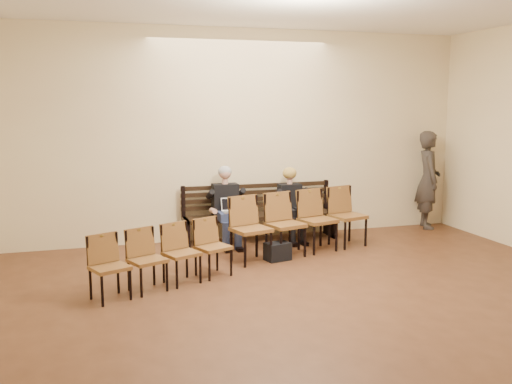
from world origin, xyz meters
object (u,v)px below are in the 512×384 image
seated_man (227,208)px  water_bottle (302,209)px  laptop (233,213)px  chair_row_back (165,257)px  bag (278,251)px  bench (261,227)px  chair_row_front (302,223)px  passerby (428,173)px  seated_woman (292,209)px

seated_man → water_bottle: (1.19, -0.29, -0.04)m
water_bottle → laptop: bearing=176.2°
chair_row_back → bag: bearing=0.6°
bench → water_bottle: size_ratio=10.33×
water_bottle → chair_row_front: size_ratio=0.11×
bag → water_bottle: bearing=49.3°
passerby → chair_row_back: size_ratio=1.09×
seated_man → bag: (0.50, -1.09, -0.48)m
bench → bag: size_ratio=7.32×
seated_woman → bag: size_ratio=3.06×
seated_man → passerby: 3.88m
water_bottle → passerby: passerby is taller
laptop → bag: 1.08m
laptop → chair_row_back: chair_row_back is taller
seated_man → bag: size_ratio=3.46×
bench → laptop: (-0.57, -0.34, 0.34)m
bench → chair_row_back: size_ratio=1.38×
chair_row_front → water_bottle: bearing=53.5°
chair_row_back → laptop: bearing=28.8°
bench → passerby: passerby is taller
seated_woman → passerby: (2.74, 0.22, 0.48)m
laptop → water_bottle: (1.14, -0.08, 0.01)m
seated_man → seated_woman: 1.11m
chair_row_back → seated_woman: bearing=15.1°
seated_woman → chair_row_back: bearing=-141.9°
seated_man → chair_row_front: size_ratio=0.53×
chair_row_front → bench: bearing=96.0°
seated_woman → laptop: seated_woman is taller
seated_woman → bench: bearing=166.5°
seated_man → water_bottle: bearing=-13.8°
bag → passerby: bearing=21.4°
water_bottle → chair_row_front: bearing=-111.1°
seated_woman → bag: (-0.61, -1.09, -0.41)m
water_bottle → chair_row_front: (-0.21, -0.54, -0.10)m
laptop → chair_row_back: bearing=-138.5°
passerby → chair_row_back: passerby is taller
seated_woman → chair_row_back: (-2.36, -1.85, -0.16)m
laptop → chair_row_back: 2.09m
seated_man → chair_row_back: bearing=-124.0°
bench → seated_woman: (0.50, -0.12, 0.32)m
water_bottle → chair_row_back: size_ratio=0.13×
laptop → passerby: size_ratio=0.15×
laptop → chair_row_front: bearing=-43.3°
bag → bench: bearing=84.6°
seated_man → seated_woman: (1.11, 0.00, -0.07)m
chair_row_back → water_bottle: bearing=9.7°
seated_man → laptop: bearing=-78.8°
laptop → water_bottle: water_bottle is taller
water_bottle → bag: bearing=-130.7°
seated_man → laptop: (0.04, -0.22, -0.05)m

